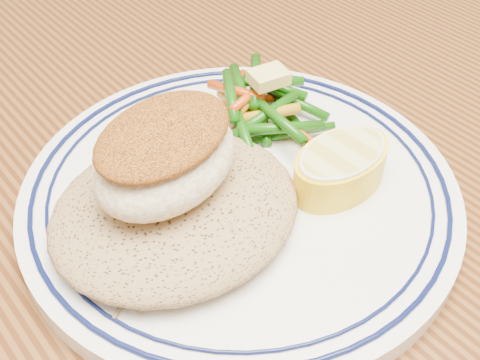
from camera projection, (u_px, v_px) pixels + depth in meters
name	position (u px, v px, depth m)	size (l,w,h in m)	color
dining_table	(196.00, 339.00, 0.42)	(1.50, 0.90, 0.75)	#47240E
plate	(240.00, 192.00, 0.38)	(0.27, 0.27, 0.02)	white
rice_pilaf	(175.00, 205.00, 0.34)	(0.15, 0.13, 0.03)	#937449
fish_fillet	(166.00, 155.00, 0.33)	(0.11, 0.09, 0.05)	white
vegetable_pile	(260.00, 106.00, 0.41)	(0.09, 0.11, 0.03)	#124A09
butter_pat	(269.00, 77.00, 0.41)	(0.03, 0.02, 0.01)	#E1D36E
lemon_wedge	(341.00, 166.00, 0.37)	(0.07, 0.06, 0.03)	yellow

